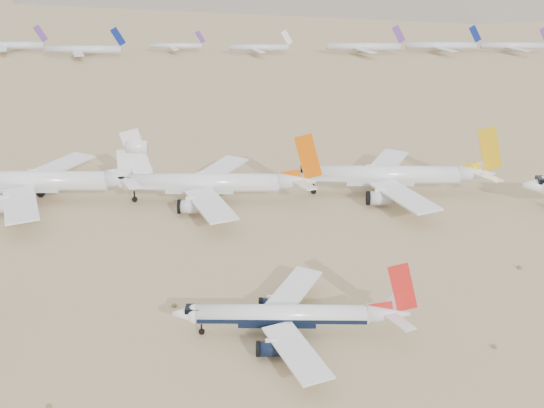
# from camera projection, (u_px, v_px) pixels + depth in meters

# --- Properties ---
(ground) EXTENTS (7000.00, 7000.00, 0.00)m
(ground) POSITION_uv_depth(u_px,v_px,m) (347.00, 352.00, 111.13)
(ground) COLOR #997D59
(ground) RESTS_ON ground
(main_airliner) EXTENTS (38.90, 38.00, 13.73)m
(main_airliner) POSITION_uv_depth(u_px,v_px,m) (292.00, 315.00, 114.58)
(main_airliner) COLOR white
(main_airliner) RESTS_ON ground
(row2_gold_tail) EXTENTS (52.51, 51.36, 18.70)m
(row2_gold_tail) POSITION_uv_depth(u_px,v_px,m) (393.00, 176.00, 178.42)
(row2_gold_tail) COLOR white
(row2_gold_tail) RESTS_ON ground
(row2_orange_tail) EXTENTS (51.45, 50.33, 18.35)m
(row2_orange_tail) POSITION_uv_depth(u_px,v_px,m) (213.00, 183.00, 172.91)
(row2_orange_tail) COLOR white
(row2_orange_tail) RESTS_ON ground
(row2_white_trijet) EXTENTS (55.14, 53.89, 19.54)m
(row2_white_trijet) POSITION_uv_depth(u_px,v_px,m) (40.00, 181.00, 173.30)
(row2_white_trijet) COLOR white
(row2_white_trijet) RESTS_ON ground
(distant_storage_row) EXTENTS (613.62, 60.26, 14.87)m
(distant_storage_row) POSITION_uv_depth(u_px,v_px,m) (348.00, 47.00, 400.65)
(distant_storage_row) COLOR silver
(distant_storage_row) RESTS_ON ground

